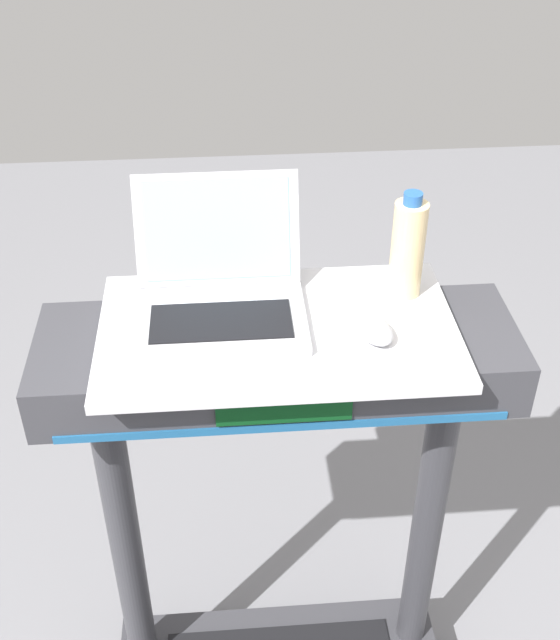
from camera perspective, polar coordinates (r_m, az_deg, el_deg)
desk_board at (r=1.49m, az=-0.15°, el=-0.76°), size 0.66×0.39×0.02m
laptop at (r=1.50m, az=-4.26°, el=2.14°), size 0.31×0.29×0.22m
computer_mouse at (r=1.46m, az=6.57°, el=-0.62°), size 0.09×0.11×0.03m
water_bottle at (r=1.54m, az=8.98°, el=5.03°), size 0.06×0.06×0.21m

